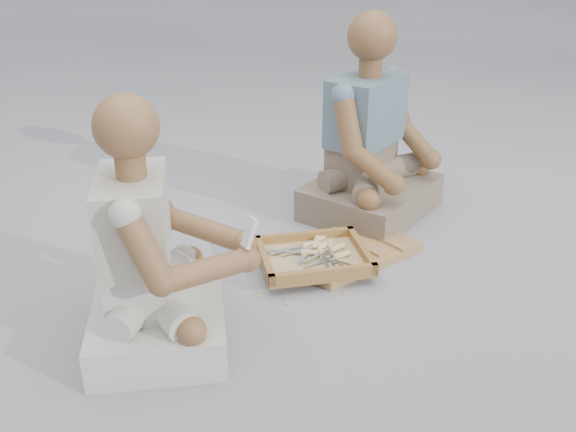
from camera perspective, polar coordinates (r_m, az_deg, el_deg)
name	(u,v)px	position (r m, az deg, el deg)	size (l,w,h in m)	color
ground	(325,300)	(2.49, 3.32, -7.48)	(60.00, 60.00, 0.00)	#999A9F
carved_panel	(349,250)	(2.81, 5.45, -3.02)	(0.55, 0.36, 0.04)	olive
tool_tray	(314,258)	(2.66, 2.29, -3.72)	(0.50, 0.43, 0.06)	brown
chisel_0	(319,240)	(2.79, 2.80, -2.12)	(0.20, 0.12, 0.02)	white
chisel_1	(337,256)	(2.66, 4.39, -3.60)	(0.22, 0.05, 0.02)	white
chisel_2	(333,249)	(2.70, 4.03, -2.98)	(0.22, 0.08, 0.02)	white
chisel_3	(320,249)	(2.72, 2.90, -2.94)	(0.21, 0.11, 0.02)	white
chisel_4	(321,251)	(2.69, 2.91, -3.10)	(0.07, 0.22, 0.02)	white
chisel_5	(331,247)	(2.73, 3.80, -2.79)	(0.10, 0.21, 0.02)	white
chisel_6	(357,267)	(2.59, 6.15, -4.54)	(0.15, 0.19, 0.02)	white
chisel_7	(305,245)	(2.73, 1.53, -2.64)	(0.22, 0.03, 0.02)	white
chisel_8	(314,245)	(2.73, 2.29, -2.59)	(0.17, 0.17, 0.02)	white
chisel_9	(315,247)	(2.72, 2.41, -2.73)	(0.22, 0.04, 0.02)	white
chisel_10	(317,239)	(2.79, 2.56, -2.03)	(0.17, 0.17, 0.02)	white
chisel_11	(305,252)	(2.67, 1.48, -3.21)	(0.20, 0.12, 0.02)	white
wood_chip_0	(346,294)	(2.53, 5.16, -6.95)	(0.02, 0.01, 0.00)	tan
wood_chip_1	(270,277)	(2.64, -1.59, -5.42)	(0.02, 0.01, 0.00)	tan
wood_chip_2	(371,247)	(2.88, 7.40, -2.79)	(0.02, 0.01, 0.00)	tan
wood_chip_3	(348,275)	(2.66, 5.38, -5.25)	(0.02, 0.01, 0.00)	tan
wood_chip_4	(288,304)	(2.47, -0.01, -7.83)	(0.02, 0.01, 0.00)	tan
wood_chip_5	(336,268)	(2.70, 4.25, -4.66)	(0.02, 0.01, 0.00)	tan
wood_chip_6	(364,268)	(2.71, 6.78, -4.65)	(0.02, 0.01, 0.00)	tan
wood_chip_7	(260,296)	(2.51, -2.47, -7.16)	(0.02, 0.01, 0.00)	tan
wood_chip_8	(286,245)	(2.87, -0.19, -2.60)	(0.02, 0.01, 0.00)	tan
wood_chip_9	(318,263)	(2.74, 2.65, -4.18)	(0.02, 0.01, 0.00)	tan
wood_chip_10	(338,239)	(2.93, 4.48, -2.05)	(0.02, 0.01, 0.00)	tan
wood_chip_11	(312,269)	(2.69, 2.15, -4.74)	(0.02, 0.01, 0.00)	tan
craftsman	(152,263)	(2.19, -11.98, -4.09)	(0.64, 0.65, 0.87)	#BBB6AE
companion	(371,150)	(3.10, 7.38, 5.82)	(0.78, 0.74, 0.96)	#746A53
mobile_phone	(249,232)	(2.08, -3.46, -1.47)	(0.05, 0.05, 0.10)	silver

